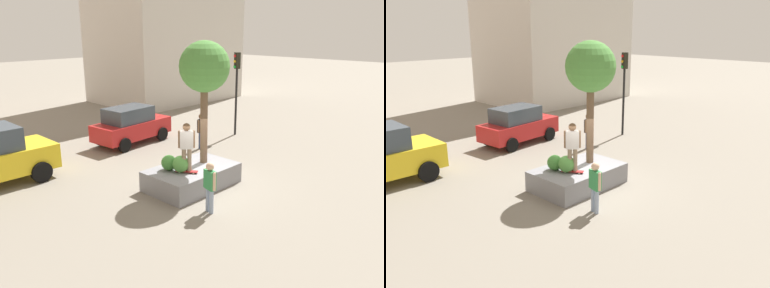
% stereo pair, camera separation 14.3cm
% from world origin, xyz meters
% --- Properties ---
extents(ground_plane, '(120.00, 120.00, 0.00)m').
position_xyz_m(ground_plane, '(0.00, 0.00, 0.00)').
color(ground_plane, gray).
extents(planter_ledge, '(3.36, 2.09, 0.76)m').
position_xyz_m(planter_ledge, '(-0.23, 0.20, 0.38)').
color(planter_ledge, gray).
rests_on(planter_ledge, ground).
extents(plaza_tree, '(1.86, 1.86, 4.57)m').
position_xyz_m(plaza_tree, '(0.51, 0.29, 4.33)').
color(plaza_tree, brown).
rests_on(plaza_tree, planter_ledge).
extents(boxwood_shrub, '(0.61, 0.61, 0.61)m').
position_xyz_m(boxwood_shrub, '(-0.87, 0.15, 1.07)').
color(boxwood_shrub, '#4C8C3D').
rests_on(boxwood_shrub, planter_ledge).
extents(hedge_clump, '(0.56, 0.56, 0.56)m').
position_xyz_m(hedge_clump, '(-1.02, 0.60, 1.05)').
color(hedge_clump, '#3D7A33').
rests_on(hedge_clump, planter_ledge).
extents(skateboard, '(0.62, 0.78, 0.07)m').
position_xyz_m(skateboard, '(-0.78, -0.06, 0.82)').
color(skateboard, '#A51E1E').
rests_on(skateboard, planter_ledge).
extents(skateboarder, '(0.48, 0.47, 1.75)m').
position_xyz_m(skateboarder, '(-0.78, -0.06, 1.85)').
color(skateboarder, '#847056').
rests_on(skateboarder, skateboard).
extents(sedan_parked, '(4.25, 2.23, 1.91)m').
position_xyz_m(sedan_parked, '(1.78, 6.43, 0.97)').
color(sedan_parked, '#B21E1E').
rests_on(sedan_parked, ground).
extents(traffic_light_corner, '(0.37, 0.35, 4.48)m').
position_xyz_m(traffic_light_corner, '(6.82, 3.64, 3.05)').
color(traffic_light_corner, black).
rests_on(traffic_light_corner, ground).
extents(bystander_watching, '(0.30, 0.56, 1.71)m').
position_xyz_m(bystander_watching, '(-1.40, -1.71, 0.98)').
color(bystander_watching, '#8C9EB7').
rests_on(bystander_watching, ground).
extents(pedestrian_crossing, '(0.58, 0.28, 1.74)m').
position_xyz_m(pedestrian_crossing, '(3.61, 3.25, 1.01)').
color(pedestrian_crossing, navy).
rests_on(pedestrian_crossing, ground).
extents(brick_midrise, '(10.73, 7.41, 15.03)m').
position_xyz_m(brick_midrise, '(12.00, 14.84, 7.51)').
color(brick_midrise, beige).
rests_on(brick_midrise, ground).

